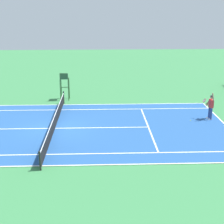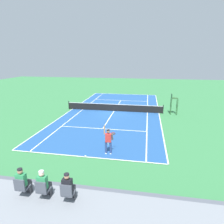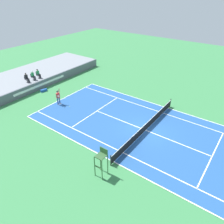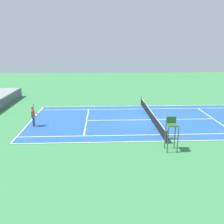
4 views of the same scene
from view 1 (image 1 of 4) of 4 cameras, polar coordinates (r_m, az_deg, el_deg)
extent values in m
plane|color=#387F47|center=(23.03, -9.72, -2.82)|extent=(80.00, 80.00, 0.00)
cube|color=#235193|center=(23.03, -9.73, -2.80)|extent=(10.98, 23.78, 0.02)
cube|color=white|center=(28.18, -8.35, 1.24)|extent=(0.10, 23.78, 0.01)
cube|color=white|center=(18.07, -11.91, -9.03)|extent=(0.10, 23.78, 0.01)
cube|color=white|center=(26.87, -8.64, 0.38)|extent=(0.10, 23.78, 0.01)
cube|color=white|center=(19.29, -11.25, -7.15)|extent=(0.10, 23.78, 0.01)
cube|color=white|center=(23.05, 6.26, -2.58)|extent=(8.22, 0.10, 0.01)
cube|color=white|center=(23.02, -9.73, -2.77)|extent=(0.10, 12.80, 0.01)
cylinder|color=black|center=(28.47, -8.30, 2.49)|extent=(0.10, 0.10, 1.07)
cylinder|color=black|center=(17.44, -12.26, -8.21)|extent=(0.10, 0.10, 1.07)
cube|color=black|center=(22.87, -9.79, -1.70)|extent=(11.78, 0.02, 0.84)
cube|color=white|center=(22.73, -9.84, -0.71)|extent=(11.78, 0.03, 0.06)
cylinder|color=navy|center=(25.24, 16.65, -0.34)|extent=(0.15, 0.15, 0.92)
cylinder|color=navy|center=(25.52, 16.35, -0.12)|extent=(0.15, 0.15, 0.92)
cube|color=white|center=(25.35, 16.44, -1.23)|extent=(0.15, 0.29, 0.10)
cube|color=white|center=(25.62, 16.15, -0.99)|extent=(0.15, 0.29, 0.10)
cube|color=red|center=(25.16, 16.66, 1.41)|extent=(0.42, 0.28, 0.60)
sphere|color=#A37556|center=(25.03, 16.75, 2.44)|extent=(0.22, 0.22, 0.22)
cylinder|color=black|center=(25.01, 16.77, 2.64)|extent=(0.21, 0.21, 0.06)
cylinder|color=#A37556|center=(24.77, 16.96, 2.47)|extent=(0.11, 0.22, 0.61)
cylinder|color=#A37556|center=(25.34, 16.21, 1.62)|extent=(0.13, 0.33, 0.56)
cylinder|color=black|center=(25.36, 15.90, 1.35)|extent=(0.06, 0.19, 0.25)
torus|color=red|center=(25.23, 15.57, 1.91)|extent=(0.32, 0.23, 0.26)
cylinder|color=silver|center=(25.23, 15.57, 1.91)|extent=(0.29, 0.19, 0.22)
sphere|color=#D1E533|center=(24.80, 13.35, -1.43)|extent=(0.07, 0.07, 0.07)
cylinder|color=#2D562D|center=(29.90, -8.70, 4.06)|extent=(0.07, 0.07, 1.90)
cylinder|color=#2D562D|center=(29.83, -7.36, 4.08)|extent=(0.07, 0.07, 1.90)
cylinder|color=#2D562D|center=(29.23, -8.85, 3.72)|extent=(0.07, 0.07, 1.90)
cylinder|color=#2D562D|center=(29.15, -7.48, 3.75)|extent=(0.07, 0.07, 1.90)
cube|color=#2D562D|center=(29.30, -8.19, 5.76)|extent=(0.70, 0.70, 0.06)
cube|color=#2D562D|center=(28.90, -8.28, 6.13)|extent=(0.06, 0.70, 0.48)
cube|color=#2D562D|center=(29.81, -8.05, 4.23)|extent=(0.10, 0.70, 0.04)
camera|label=2|loc=(32.40, 37.46, 11.68)|focal=31.49mm
camera|label=3|loc=(39.15, -19.67, 24.11)|focal=34.34mm
camera|label=4|loc=(44.18, 0.24, 17.30)|focal=38.75mm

